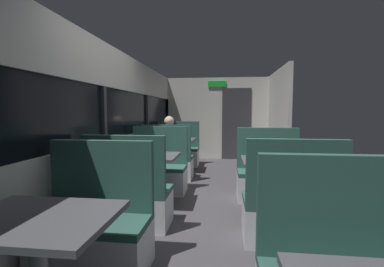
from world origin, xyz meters
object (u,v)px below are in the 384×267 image
at_px(dining_table_mid_window, 146,162).
at_px(dining_table_far_window, 175,143).
at_px(dining_table_near_window, 37,233).
at_px(bench_near_window_facing_entry, 95,231).
at_px(bench_rear_aisle_facing_end, 291,212).
at_px(bench_far_window_facing_end, 168,163).
at_px(dining_table_rear_aisle, 278,168).
at_px(bench_rear_aisle_facing_entry, 269,178).
at_px(bench_mid_window_facing_end, 129,199).
at_px(bench_far_window_facing_entry, 180,152).
at_px(coffee_cup_primary, 174,137).
at_px(seated_passenger, 169,152).
at_px(bench_mid_window_facing_entry, 158,172).

relative_size(dining_table_mid_window, dining_table_far_window, 1.00).
bearing_deg(dining_table_near_window, dining_table_far_window, 90.00).
relative_size(bench_near_window_facing_entry, bench_rear_aisle_facing_end, 1.00).
distance_m(bench_far_window_facing_end, dining_table_rear_aisle, 2.53).
xyz_separation_m(bench_far_window_facing_end, bench_rear_aisle_facing_entry, (1.79, -1.06, 0.00)).
bearing_deg(bench_near_window_facing_entry, bench_rear_aisle_facing_entry, 48.93).
bearing_deg(bench_mid_window_facing_end, bench_near_window_facing_entry, -90.00).
xyz_separation_m(bench_far_window_facing_end, bench_rear_aisle_facing_end, (1.79, -2.45, 0.00)).
distance_m(dining_table_near_window, bench_far_window_facing_entry, 5.22).
relative_size(bench_near_window_facing_entry, bench_far_window_facing_entry, 1.00).
height_order(bench_mid_window_facing_end, coffee_cup_primary, bench_mid_window_facing_end).
bearing_deg(seated_passenger, coffee_cup_primary, 89.59).
bearing_deg(bench_far_window_facing_entry, bench_mid_window_facing_end, -90.00).
bearing_deg(seated_passenger, dining_table_near_window, -90.00).
relative_size(bench_near_window_facing_entry, bench_far_window_facing_end, 1.00).
xyz_separation_m(bench_rear_aisle_facing_entry, seated_passenger, (-1.79, 1.13, 0.21)).
bearing_deg(bench_rear_aisle_facing_end, bench_near_window_facing_entry, -159.88).
bearing_deg(bench_far_window_facing_end, bench_rear_aisle_facing_end, -53.90).
bearing_deg(bench_far_window_facing_entry, coffee_cup_primary, -89.76).
distance_m(bench_far_window_facing_entry, dining_table_rear_aisle, 3.64).
distance_m(dining_table_mid_window, seated_passenger, 1.63).
relative_size(bench_near_window_facing_entry, dining_table_rear_aisle, 1.22).
bearing_deg(bench_far_window_facing_entry, dining_table_rear_aisle, -60.42).
xyz_separation_m(bench_near_window_facing_entry, dining_table_far_window, (0.00, 3.81, 0.31)).
bearing_deg(dining_table_rear_aisle, dining_table_near_window, -131.07).
distance_m(bench_rear_aisle_facing_end, seated_passenger, 3.10).
xyz_separation_m(bench_mid_window_facing_end, bench_rear_aisle_facing_end, (1.79, -0.20, 0.00)).
distance_m(dining_table_near_window, dining_table_rear_aisle, 2.72).
height_order(bench_far_window_facing_end, bench_rear_aisle_facing_entry, same).
distance_m(bench_far_window_facing_entry, seated_passenger, 1.34).
height_order(bench_mid_window_facing_entry, bench_rear_aisle_facing_end, same).
relative_size(dining_table_mid_window, seated_passenger, 0.71).
relative_size(bench_near_window_facing_entry, coffee_cup_primary, 12.22).
relative_size(dining_table_mid_window, bench_mid_window_facing_end, 0.82).
xyz_separation_m(dining_table_near_window, coffee_cup_primary, (0.00, 4.37, 0.15)).
bearing_deg(dining_table_far_window, bench_near_window_facing_entry, -90.00).
xyz_separation_m(dining_table_near_window, bench_near_window_facing_entry, (0.00, 0.70, -0.31)).
bearing_deg(dining_table_mid_window, seated_passenger, 90.00).
xyz_separation_m(dining_table_rear_aisle, seated_passenger, (-1.79, 1.83, -0.10)).
relative_size(bench_rear_aisle_facing_entry, seated_passenger, 0.87).
bearing_deg(dining_table_rear_aisle, bench_near_window_facing_entry, -142.87).
xyz_separation_m(bench_far_window_facing_end, dining_table_rear_aisle, (1.79, -1.76, 0.31)).
bearing_deg(coffee_cup_primary, bench_far_window_facing_end, -90.35).
relative_size(bench_far_window_facing_end, coffee_cup_primary, 12.22).
relative_size(dining_table_far_window, bench_rear_aisle_facing_end, 0.82).
relative_size(bench_mid_window_facing_entry, dining_table_far_window, 1.22).
bearing_deg(dining_table_far_window, dining_table_mid_window, -90.00).
xyz_separation_m(dining_table_far_window, dining_table_rear_aisle, (1.79, -2.45, 0.00)).
bearing_deg(dining_table_mid_window, dining_table_near_window, -90.00).
bearing_deg(seated_passenger, bench_rear_aisle_facing_entry, -32.22).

